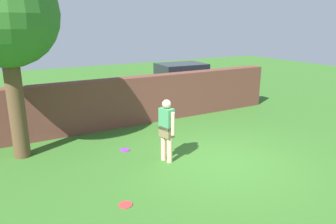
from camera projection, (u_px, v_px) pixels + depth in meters
The scene contains 7 objects.
ground_plane at pixel (221, 162), 8.17m from camera, with size 40.00×40.00×0.00m, color #336623.
brick_wall at pixel (108, 104), 10.65m from camera, with size 13.35×0.50×1.65m, color brown.
tree at pixel (5, 17), 7.58m from camera, with size 2.55×2.55×4.91m.
person at pixel (167, 128), 8.02m from camera, with size 0.30×0.53×1.62m.
car at pixel (181, 83), 14.12m from camera, with size 4.30×2.12×1.72m.
frisbee_purple at pixel (125, 150), 8.94m from camera, with size 0.27×0.27×0.02m, color purple.
frisbee_red at pixel (126, 205), 6.26m from camera, with size 0.27×0.27×0.02m, color red.
Camera 1 is at (-4.92, -5.85, 3.44)m, focal length 34.29 mm.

